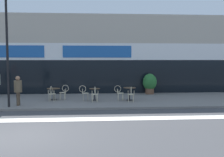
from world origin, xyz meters
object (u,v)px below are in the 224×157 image
Objects in this scene: bistro_table_2 at (130,91)px; lamp_post at (7,43)px; planter_pot at (150,83)px; pedestrian_far_end at (18,88)px; bistro_table_0 at (53,91)px; cafe_chair_0_side at (64,91)px; cafe_chair_1_near at (95,93)px; bistro_table_1 at (95,92)px; cafe_chair_0_near at (52,93)px; cafe_chair_2_near at (131,93)px; cafe_chair_2_side at (119,92)px; cafe_chair_1_side at (84,92)px.

bistro_table_2 is 0.13× the size of lamp_post.
planter_pot is 8.96m from pedestrian_far_end.
bistro_table_0 is 0.13× the size of lamp_post.
cafe_chair_0_side and cafe_chair_1_near have the same top height.
bistro_table_1 is 5.58m from lamp_post.
cafe_chair_0_near is 1.00× the size of cafe_chair_0_side.
cafe_chair_2_near is at bearing -118.62° from planter_pot.
pedestrian_far_end is at bearing -167.92° from bistro_table_2.
cafe_chair_1_near is at bearing -167.18° from bistro_table_2.
planter_pot is (3.91, 2.56, 0.27)m from bistro_table_1.
pedestrian_far_end is at bearing 94.64° from cafe_chair_1_near.
cafe_chair_0_near is 3.98m from cafe_chair_2_side.
cafe_chair_2_side is (-0.62, 0.63, 0.00)m from cafe_chair_2_near.
cafe_chair_0_near is 0.89m from cafe_chair_0_side.
planter_pot is (6.42, 2.81, 0.26)m from cafe_chair_0_near.
cafe_chair_1_side is at bearing 166.22° from cafe_chair_0_side.
cafe_chair_2_near is at bearing -44.30° from cafe_chair_2_side.
lamp_post reaches higher than cafe_chair_0_side.
lamp_post is at bearing -152.21° from planter_pot.
cafe_chair_1_near is 0.57× the size of pedestrian_far_end.
bistro_table_1 is 2.10m from bistro_table_2.
bistro_table_0 is 4.63m from bistro_table_2.
bistro_table_2 is 4.01m from cafe_chair_0_side.
bistro_table_0 is at bearing 165.85° from cafe_chair_1_side.
bistro_table_2 is at bearing -5.70° from cafe_chair_1_side.
bistro_table_0 is 0.49× the size of pedestrian_far_end.
cafe_chair_1_near is 5.05m from planter_pot.
bistro_table_2 is 0.53× the size of planter_pot.
cafe_chair_2_near is (-0.01, -0.63, -0.04)m from bistro_table_2.
planter_pot reaches higher than cafe_chair_2_side.
cafe_chair_1_side and cafe_chair_2_side have the same top height.
cafe_chair_0_side is 1.00× the size of cafe_chair_1_near.
cafe_chair_0_near is 4.63m from cafe_chair_2_near.
cafe_chair_2_side is at bearing 174.19° from cafe_chair_0_side.
cafe_chair_1_near is 1.00× the size of cafe_chair_1_side.
cafe_chair_0_near is 0.57× the size of pedestrian_far_end.
bistro_table_2 is at bearing -6.56° from bistro_table_0.
cafe_chair_0_near reaches higher than bistro_table_0.
cafe_chair_0_near is 1.00× the size of cafe_chair_2_near.
cafe_chair_1_near is (2.52, -0.38, 0.00)m from cafe_chair_0_near.
planter_pot is at bearing 26.86° from cafe_chair_1_side.
cafe_chair_1_side reaches higher than bistro_table_1.
bistro_table_1 is 0.79× the size of cafe_chair_2_side.
bistro_table_2 is 4.61m from cafe_chair_0_near.
cafe_chair_0_side is at bearing 168.69° from bistro_table_1.
lamp_post reaches higher than cafe_chair_1_side.
cafe_chair_0_near is at bearing 39.44° from lamp_post.
cafe_chair_1_near and cafe_chair_2_side have the same top height.
cafe_chair_2_near is at bearing -18.47° from cafe_chair_1_side.
bistro_table_2 is at bearing -4.09° from bistro_table_1.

